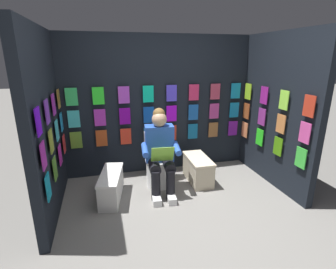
# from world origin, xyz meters

# --- Properties ---
(ground_plane) EXTENTS (30.00, 30.00, 0.00)m
(ground_plane) POSITION_xyz_m (0.00, 0.00, 0.00)
(ground_plane) COLOR gray
(display_wall_back) EXTENTS (3.13, 0.14, 2.21)m
(display_wall_back) POSITION_xyz_m (0.00, -1.73, 1.10)
(display_wall_back) COLOR black
(display_wall_back) RESTS_ON ground
(display_wall_left) EXTENTS (0.14, 1.68, 2.21)m
(display_wall_left) POSITION_xyz_m (-1.56, -0.84, 1.10)
(display_wall_left) COLOR black
(display_wall_left) RESTS_ON ground
(display_wall_right) EXTENTS (0.14, 1.68, 2.21)m
(display_wall_right) POSITION_xyz_m (1.56, -0.84, 1.10)
(display_wall_right) COLOR black
(display_wall_right) RESTS_ON ground
(toilet) EXTENTS (0.43, 0.57, 0.77)m
(toilet) POSITION_xyz_m (0.14, -1.18, 0.33)
(toilet) COLOR white
(toilet) RESTS_ON ground
(person_reading) EXTENTS (0.55, 0.71, 1.19)m
(person_reading) POSITION_xyz_m (0.16, -0.96, 0.60)
(person_reading) COLOR blue
(person_reading) RESTS_ON ground
(comic_longbox_near) EXTENTS (0.33, 0.67, 0.39)m
(comic_longbox_near) POSITION_xyz_m (-0.46, -1.09, 0.20)
(comic_longbox_near) COLOR beige
(comic_longbox_near) RESTS_ON ground
(comic_longbox_far) EXTENTS (0.40, 0.78, 0.37)m
(comic_longbox_far) POSITION_xyz_m (0.86, -0.91, 0.19)
(comic_longbox_far) COLOR white
(comic_longbox_far) RESTS_ON ground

